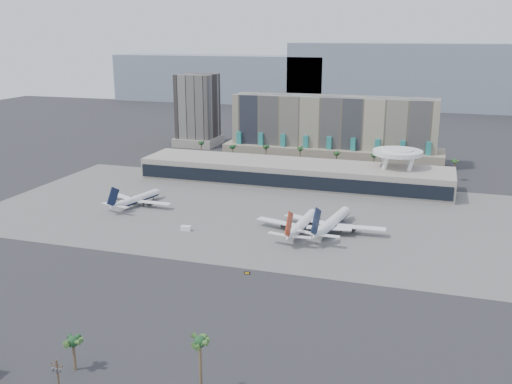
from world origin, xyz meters
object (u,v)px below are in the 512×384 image
(taxiway_sign, at_px, (247,273))
(service_vehicle_b, at_px, (327,227))
(utility_pole, at_px, (58,380))
(airliner_right, at_px, (332,222))
(airliner_left, at_px, (137,199))
(service_vehicle_a, at_px, (186,228))
(airliner_centre, at_px, (302,224))

(taxiway_sign, bearing_deg, service_vehicle_b, 68.54)
(utility_pole, distance_m, taxiway_sign, 83.79)
(utility_pole, relative_size, airliner_right, 0.26)
(airliner_left, xyz_separation_m, taxiway_sign, (76.52, -61.63, -2.83))
(service_vehicle_a, xyz_separation_m, taxiway_sign, (39.03, -35.08, -0.56))
(airliner_right, bearing_deg, airliner_centre, -146.25)
(utility_pole, xyz_separation_m, airliner_right, (36.75, 134.84, -3.10))
(airliner_centre, height_order, taxiway_sign, airliner_centre)
(utility_pole, relative_size, service_vehicle_a, 2.85)
(airliner_centre, relative_size, taxiway_sign, 20.46)
(airliner_centre, height_order, service_vehicle_a, airliner_centre)
(taxiway_sign, bearing_deg, utility_pole, -105.47)
(airliner_left, height_order, airliner_centre, airliner_centre)
(utility_pole, height_order, service_vehicle_b, utility_pole)
(service_vehicle_b, height_order, taxiway_sign, service_vehicle_b)
(airliner_right, bearing_deg, airliner_left, -175.78)
(service_vehicle_a, bearing_deg, taxiway_sign, -47.26)
(airliner_left, relative_size, airliner_right, 0.81)
(airliner_centre, bearing_deg, taxiway_sign, -96.20)
(service_vehicle_a, distance_m, service_vehicle_b, 60.36)
(service_vehicle_a, relative_size, taxiway_sign, 2.01)
(airliner_left, bearing_deg, utility_pole, -53.79)
(service_vehicle_a, bearing_deg, airliner_right, 11.53)
(airliner_right, xyz_separation_m, service_vehicle_a, (-59.15, -17.90, -3.00))
(utility_pole, bearing_deg, service_vehicle_a, 100.84)
(utility_pole, distance_m, airliner_left, 155.53)
(airliner_left, distance_m, service_vehicle_a, 45.99)
(airliner_right, distance_m, taxiway_sign, 56.79)
(utility_pole, bearing_deg, airliner_right, 74.75)
(airliner_left, bearing_deg, service_vehicle_b, 10.10)
(service_vehicle_a, bearing_deg, utility_pole, -84.47)
(service_vehicle_b, relative_size, taxiway_sign, 1.46)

